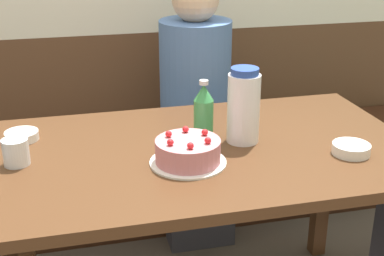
% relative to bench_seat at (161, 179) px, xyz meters
% --- Properties ---
extents(bench_seat, '(2.77, 0.38, 0.43)m').
position_rel_bench_seat_xyz_m(bench_seat, '(0.00, 0.00, 0.00)').
color(bench_seat, '#381E11').
rests_on(bench_seat, ground_plane).
extents(dining_table, '(1.36, 0.81, 0.74)m').
position_rel_bench_seat_xyz_m(dining_table, '(0.00, -0.83, 0.44)').
color(dining_table, '#4C2D19').
rests_on(dining_table, ground_plane).
extents(birthday_cake, '(0.23, 0.23, 0.09)m').
position_rel_bench_seat_xyz_m(birthday_cake, '(-0.08, -0.93, 0.57)').
color(birthday_cake, white).
rests_on(birthday_cake, dining_table).
extents(water_pitcher, '(0.11, 0.11, 0.25)m').
position_rel_bench_seat_xyz_m(water_pitcher, '(0.13, -0.81, 0.65)').
color(water_pitcher, white).
rests_on(water_pitcher, dining_table).
extents(soju_bottle, '(0.07, 0.07, 0.21)m').
position_rel_bench_seat_xyz_m(soju_bottle, '(0.01, -0.77, 0.63)').
color(soju_bottle, '#388E4C').
rests_on(soju_bottle, dining_table).
extents(bowl_soup_white, '(0.12, 0.12, 0.03)m').
position_rel_bench_seat_xyz_m(bowl_soup_white, '(0.43, -0.99, 0.55)').
color(bowl_soup_white, white).
rests_on(bowl_soup_white, dining_table).
extents(bowl_rice_small, '(0.11, 0.11, 0.03)m').
position_rel_bench_seat_xyz_m(bowl_rice_small, '(-0.58, -0.63, 0.55)').
color(bowl_rice_small, white).
rests_on(bowl_rice_small, dining_table).
extents(glass_water_tall, '(0.08, 0.08, 0.08)m').
position_rel_bench_seat_xyz_m(glass_water_tall, '(-0.58, -0.82, 0.57)').
color(glass_water_tall, silver).
rests_on(glass_water_tall, dining_table).
extents(person_pale_blue_shirt, '(0.31, 0.34, 1.23)m').
position_rel_bench_seat_xyz_m(person_pale_blue_shirt, '(0.13, -0.16, 0.37)').
color(person_pale_blue_shirt, '#33333D').
rests_on(person_pale_blue_shirt, ground_plane).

